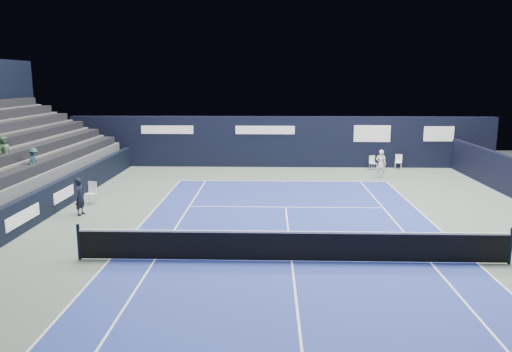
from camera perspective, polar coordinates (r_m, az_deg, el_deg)
The scene contains 11 objects.
ground at distance 17.03m, azimuth 3.83°, elevation -7.33°, with size 48.00×48.00×0.00m, color #526159.
court_surface at distance 15.14m, azimuth 4.11°, elevation -9.70°, with size 10.97×23.77×0.01m, color navy.
folding_chair_back_a at distance 30.71m, azimuth 13.15°, elevation 1.76°, with size 0.46×0.48×0.84m.
folding_chair_back_b at distance 31.28m, azimuth 15.98°, elevation 1.69°, with size 0.49×0.48×0.89m.
line_judge_chair at distance 22.89m, azimuth -18.31°, elevation -1.66°, with size 0.53×0.52×0.96m.
line_judge at distance 21.08m, azimuth -19.45°, elevation -2.22°, with size 0.55×0.36×1.51m, color black.
court_markings at distance 15.14m, azimuth 4.11°, elevation -9.68°, with size 11.03×23.83×0.00m.
tennis_net at distance 14.97m, azimuth 4.13°, elevation -7.89°, with size 12.90×0.10×1.10m.
back_sponsor_wall at distance 30.89m, azimuth 2.91°, elevation 3.95°, with size 26.00×0.63×3.10m.
side_barrier_left at distance 22.49m, azimuth -21.52°, elevation -1.96°, with size 0.33×22.00×1.20m.
tennis_player at distance 28.35m, azimuth 14.09°, elevation 1.40°, with size 0.66×0.89×1.54m.
Camera 1 is at (-0.65, -14.15, 5.36)m, focal length 35.00 mm.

